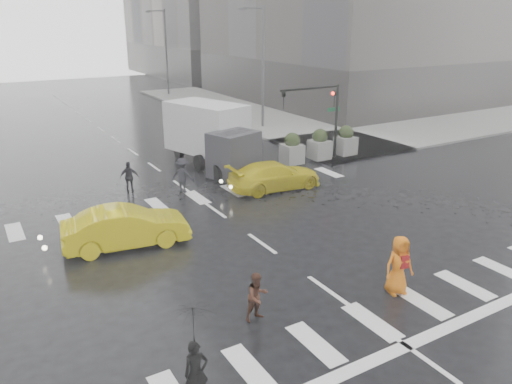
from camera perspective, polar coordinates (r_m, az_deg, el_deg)
ground at (r=19.11m, az=0.70°, el=-5.91°), size 120.00×120.00×0.00m
sidewalk_ne at (r=43.80m, az=10.76°, el=8.36°), size 35.00×35.00×0.15m
road_markings at (r=19.11m, az=0.70°, el=-5.90°), size 18.00×48.00×0.01m
traffic_signal_pole at (r=29.45m, az=7.72°, el=9.51°), size 4.45×0.42×4.50m
street_lamp_near at (r=38.45m, az=0.63°, el=14.55°), size 2.15×0.22×9.00m
street_lamp_far at (r=56.47m, az=-10.37°, el=15.77°), size 2.15×0.22×9.00m
planter_west at (r=28.89m, az=4.14°, el=4.91°), size 1.10×1.10×1.80m
planter_mid at (r=30.04m, az=7.29°, el=5.37°), size 1.10×1.10×1.80m
planter_east at (r=31.28m, az=10.21°, el=5.77°), size 1.10×1.10×1.80m
pedestrian_black at (r=11.21m, az=-7.04°, el=-16.23°), size 1.10×1.11×2.43m
pedestrian_brown at (r=14.33m, az=0.15°, el=-11.87°), size 0.76×0.62×1.46m
pedestrian_orange at (r=16.10m, az=16.02°, el=-8.03°), size 1.04×0.80×1.91m
pedestrian_far_a at (r=25.15m, az=-14.28°, el=1.65°), size 1.03×0.81×1.54m
pedestrian_far_b at (r=24.54m, az=-8.41°, el=1.86°), size 1.26×1.21×1.75m
taxi_mid at (r=19.24m, az=-14.62°, el=-3.92°), size 4.80×2.26×1.52m
taxi_rear at (r=24.89m, az=2.15°, el=1.88°), size 4.34×2.22×1.39m
box_truck at (r=28.44m, az=-4.89°, el=6.54°), size 2.50×6.67×3.54m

